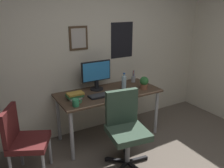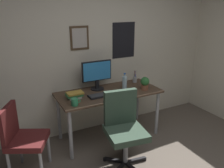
{
  "view_description": "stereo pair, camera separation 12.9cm",
  "coord_description": "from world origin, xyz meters",
  "views": [
    {
      "loc": [
        -1.48,
        -1.02,
        1.94
      ],
      "look_at": [
        0.04,
        1.63,
        0.89
      ],
      "focal_mm": 36.85,
      "sensor_mm": 36.0,
      "label": 1
    },
    {
      "loc": [
        -1.36,
        -1.08,
        1.94
      ],
      "look_at": [
        0.04,
        1.63,
        0.89
      ],
      "focal_mm": 36.85,
      "sensor_mm": 36.0,
      "label": 2
    }
  ],
  "objects": [
    {
      "name": "wall_back",
      "position": [
        0.0,
        2.15,
        1.3
      ],
      "size": [
        4.4,
        0.1,
        2.6
      ],
      "color": "beige",
      "rests_on": "ground_plane"
    },
    {
      "name": "desk",
      "position": [
        0.04,
        1.73,
        0.65
      ],
      "size": [
        1.51,
        0.68,
        0.74
      ],
      "color": "#4C3828",
      "rests_on": "ground_plane"
    },
    {
      "name": "office_chair",
      "position": [
        -0.08,
        1.09,
        0.53
      ],
      "size": [
        0.57,
        0.57,
        0.95
      ],
      "color": "#334738",
      "rests_on": "ground_plane"
    },
    {
      "name": "side_chair",
      "position": [
        -1.23,
        1.47,
        0.5
      ],
      "size": [
        0.56,
        0.56,
        0.88
      ],
      "color": "#591E1E",
      "rests_on": "ground_plane"
    },
    {
      "name": "monitor",
      "position": [
        -0.07,
        1.91,
        0.98
      ],
      "size": [
        0.46,
        0.2,
        0.43
      ],
      "color": "black",
      "rests_on": "desk"
    },
    {
      "name": "keyboard",
      "position": [
        -0.1,
        1.63,
        0.75
      ],
      "size": [
        0.43,
        0.15,
        0.03
      ],
      "color": "black",
      "rests_on": "desk"
    },
    {
      "name": "computer_mouse",
      "position": [
        0.2,
        1.61,
        0.76
      ],
      "size": [
        0.06,
        0.11,
        0.04
      ],
      "color": "black",
      "rests_on": "desk"
    },
    {
      "name": "water_bottle",
      "position": [
        0.29,
        1.71,
        0.84
      ],
      "size": [
        0.07,
        0.07,
        0.25
      ],
      "color": "silver",
      "rests_on": "desk"
    },
    {
      "name": "coffee_mug_near",
      "position": [
        -0.56,
        1.49,
        0.78
      ],
      "size": [
        0.13,
        0.09,
        0.09
      ],
      "color": "#2D8C59",
      "rests_on": "desk"
    },
    {
      "name": "potted_plant",
      "position": [
        0.56,
        1.57,
        0.84
      ],
      "size": [
        0.13,
        0.13,
        0.19
      ],
      "color": "brown",
      "rests_on": "desk"
    },
    {
      "name": "pen_cup",
      "position": [
        0.61,
        1.93,
        0.79
      ],
      "size": [
        0.07,
        0.07,
        0.2
      ],
      "color": "#9EA0A5",
      "rests_on": "desk"
    },
    {
      "name": "book_stack_left",
      "position": [
        -0.49,
        1.72,
        0.78
      ],
      "size": [
        0.23,
        0.16,
        0.09
      ],
      "color": "silver",
      "rests_on": "desk"
    }
  ]
}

